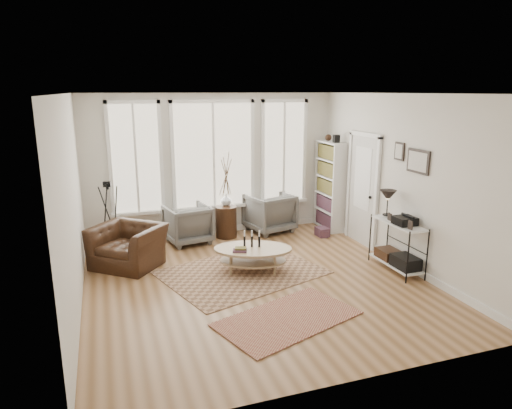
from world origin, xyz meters
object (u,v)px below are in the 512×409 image
object	(u,v)px
low_shelf	(397,241)
armchair_left	(188,224)
bookcase	(330,186)
armchair_right	(269,212)
side_table	(226,196)
accent_chair	(128,246)
coffee_table	(252,253)

from	to	relation	value
low_shelf	armchair_left	size ratio (longest dim) A/B	1.56
bookcase	low_shelf	bearing A→B (deg)	-91.28
armchair_left	armchair_right	bearing A→B (deg)	175.62
armchair_right	side_table	world-z (taller)	side_table
accent_chair	armchair_right	bearing A→B (deg)	59.56
armchair_left	accent_chair	size ratio (longest dim) A/B	0.77
bookcase	armchair_left	distance (m)	3.15
bookcase	armchair_right	distance (m)	1.43
coffee_table	armchair_right	xyz separation A→B (m)	(1.05, 2.03, 0.09)
armchair_right	low_shelf	bearing A→B (deg)	100.12
low_shelf	side_table	distance (m)	3.48
bookcase	armchair_left	bearing A→B (deg)	179.51
coffee_table	side_table	xyz separation A→B (m)	(0.07, 1.93, 0.55)
low_shelf	coffee_table	distance (m)	2.42
low_shelf	side_table	size ratio (longest dim) A/B	0.72
bookcase	low_shelf	xyz separation A→B (m)	(-0.06, -2.52, -0.44)
side_table	accent_chair	size ratio (longest dim) A/B	1.66
armchair_right	coffee_table	bearing A→B (deg)	48.23
low_shelf	armchair_right	xyz separation A→B (m)	(-1.25, 2.75, -0.10)
low_shelf	armchair_right	distance (m)	3.02
bookcase	armchair_left	world-z (taller)	bookcase
side_table	armchair_left	bearing A→B (deg)	-173.11
low_shelf	side_table	world-z (taller)	side_table
coffee_table	accent_chair	xyz separation A→B (m)	(-1.94, 0.92, 0.04)
bookcase	accent_chair	size ratio (longest dim) A/B	1.88
low_shelf	armchair_left	world-z (taller)	low_shelf
armchair_left	low_shelf	bearing A→B (deg)	129.40
coffee_table	armchair_right	bearing A→B (deg)	62.63
armchair_left	side_table	size ratio (longest dim) A/B	0.46
armchair_right	accent_chair	world-z (taller)	armchair_right
bookcase	armchair_right	world-z (taller)	bookcase
bookcase	accent_chair	bearing A→B (deg)	-168.44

